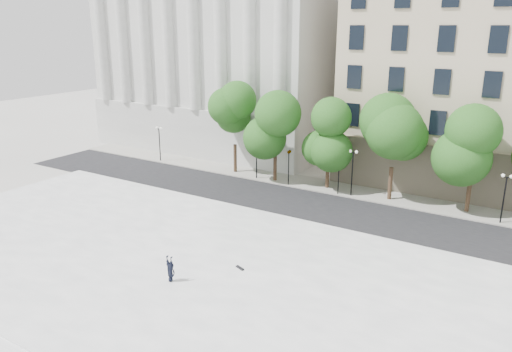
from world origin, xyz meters
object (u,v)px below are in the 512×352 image
at_px(traffic_light_east, 340,158).
at_px(person_lying, 171,278).
at_px(skateboard, 240,268).
at_px(traffic_light_west, 289,150).

height_order(traffic_light_east, person_lying, traffic_light_east).
distance_m(traffic_light_east, skateboard, 18.25).
distance_m(person_lying, skateboard, 4.48).
xyz_separation_m(traffic_light_east, person_lying, (-1.79, -21.57, -2.95)).
relative_size(traffic_light_west, skateboard, 5.79).
xyz_separation_m(traffic_light_west, skateboard, (6.17, -17.96, -3.22)).
height_order(person_lying, skateboard, person_lying).
height_order(traffic_light_west, person_lying, traffic_light_west).
relative_size(person_lying, skateboard, 2.28).
relative_size(traffic_light_east, person_lying, 2.50).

